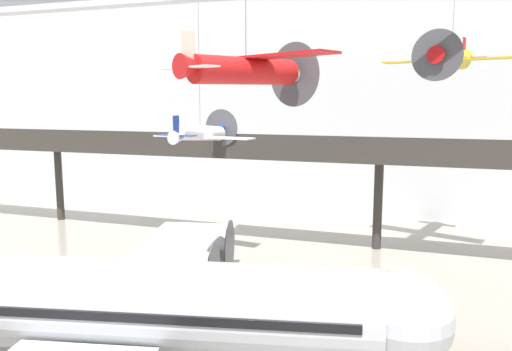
{
  "coord_description": "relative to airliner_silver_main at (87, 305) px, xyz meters",
  "views": [
    {
      "loc": [
        3.22,
        -11.67,
        11.56
      ],
      "look_at": [
        -4.01,
        9.66,
        8.16
      ],
      "focal_mm": 35.0,
      "sensor_mm": 36.0,
      "label": 1
    }
  ],
  "objects": [
    {
      "name": "airliner_silver_main",
      "position": [
        0.0,
        0.0,
        0.0
      ],
      "size": [
        28.0,
        32.31,
        10.59
      ],
      "rotation": [
        0.0,
        0.0,
        0.21
      ],
      "color": "#B7BABF",
      "rests_on": "ground"
    },
    {
      "name": "suspended_plane_white_twin",
      "position": [
        -3.5,
        18.14,
        5.54
      ],
      "size": [
        8.3,
        6.8,
        10.49
      ],
      "rotation": [
        0.0,
        0.0,
        1.43
      ],
      "color": "silver"
    },
    {
      "name": "mezzanine_walkway",
      "position": [
        9.0,
        22.68,
        3.71
      ],
      "size": [
        110.0,
        3.2,
        8.97
      ],
      "color": "#38332D",
      "rests_on": "ground"
    },
    {
      "name": "hangar_back_wall",
      "position": [
        9.0,
        36.12,
        7.82
      ],
      "size": [
        140.0,
        3.0,
        22.89
      ],
      "color": "silver",
      "rests_on": "ground"
    },
    {
      "name": "suspended_plane_red_highwing",
      "position": [
        5.09,
        4.33,
        9.19
      ],
      "size": [
        7.9,
        6.97,
        7.37
      ],
      "rotation": [
        0.0,
        0.0,
        1.11
      ],
      "color": "red"
    },
    {
      "name": "suspended_plane_yellow_lowwing",
      "position": [
        13.78,
        24.49,
        11.18
      ],
      "size": [
        9.75,
        8.22,
        5.8
      ],
      "rotation": [
        0.0,
        0.0,
        4.42
      ],
      "color": "yellow"
    }
  ]
}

